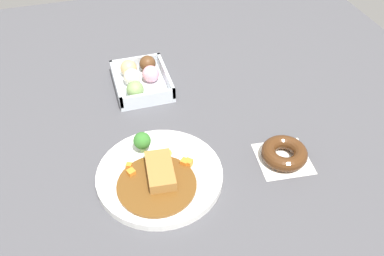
{
  "coord_description": "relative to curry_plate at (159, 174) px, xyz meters",
  "views": [
    {
      "loc": [
        0.75,
        -0.18,
        0.7
      ],
      "look_at": [
        0.04,
        0.03,
        0.03
      ],
      "focal_mm": 39.2,
      "sensor_mm": 36.0,
      "label": 1
    }
  ],
  "objects": [
    {
      "name": "curry_plate",
      "position": [
        0.0,
        0.0,
        0.0
      ],
      "size": [
        0.28,
        0.28,
        0.07
      ],
      "color": "white",
      "rests_on": "ground_plane"
    },
    {
      "name": "donut_box",
      "position": [
        -0.35,
        0.03,
        0.01
      ],
      "size": [
        0.18,
        0.15,
        0.06
      ],
      "color": "silver",
      "rests_on": "ground_plane"
    },
    {
      "name": "ground_plane",
      "position": [
        -0.15,
        0.08,
        -0.01
      ],
      "size": [
        1.6,
        1.6,
        0.0
      ],
      "primitive_type": "plane",
      "color": "#4C4C51"
    },
    {
      "name": "chocolate_ring_donut",
      "position": [
        0.02,
        0.29,
        0.0
      ],
      "size": [
        0.13,
        0.13,
        0.04
      ],
      "color": "white",
      "rests_on": "ground_plane"
    }
  ]
}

